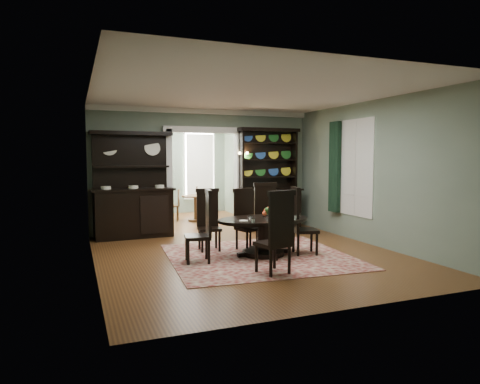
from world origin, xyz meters
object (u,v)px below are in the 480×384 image
Objects in this scene: dining_table at (263,230)px; welsh_dresser at (269,192)px; sideboard at (133,201)px; parlor_table at (196,204)px.

dining_table is 0.70× the size of welsh_dresser.
dining_table is 0.74× the size of sideboard.
welsh_dresser is at bearing 61.67° from dining_table.
welsh_dresser reaches higher than dining_table.
sideboard is 3.02× the size of parlor_table.
sideboard is at bearing 179.24° from welsh_dresser.
welsh_dresser is 2.38m from parlor_table.
welsh_dresser is at bearing -51.75° from parlor_table.
parlor_table is at bearing 40.24° from sideboard.
parlor_table is (1.98, 1.84, -0.36)m from sideboard.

